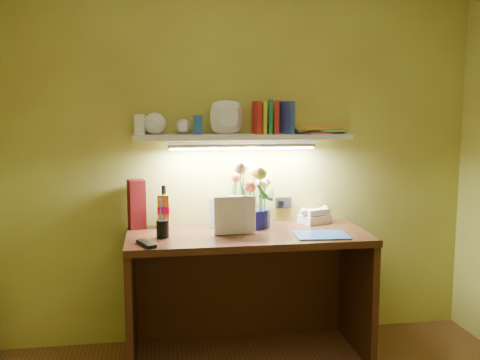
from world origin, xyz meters
The scene contains 13 objects.
desk centered at (0.00, 1.20, 0.38)m, with size 1.40×0.60×0.75m, color #341E0E.
flower_bouquet centered at (0.05, 1.35, 0.95)m, with size 0.25×0.25×0.40m, color #0D0E3A, non-canonical shape.
telephone centered at (0.46, 1.39, 0.80)m, with size 0.18×0.13×0.11m, color white, non-canonical shape.
desk_clock centered at (0.51, 1.45, 0.79)m, with size 0.08×0.04×0.08m, color #B5B6B9.
whisky_bottle centered at (-0.48, 1.42, 0.88)m, with size 0.07×0.07×0.26m, color #A46D12, non-canonical shape.
whisky_box centered at (-0.64, 1.42, 0.90)m, with size 0.10×0.10×0.30m, color #590D0C.
pen_cup centered at (-0.49, 1.16, 0.84)m, with size 0.07×0.07×0.17m, color black.
art_card centered at (-0.11, 1.40, 0.84)m, with size 0.17×0.03×0.17m, color silver, non-canonical shape.
tv_remote centered at (-0.58, 1.00, 0.76)m, with size 0.05×0.17×0.02m, color black.
blue_folder centered at (0.40, 1.06, 0.75)m, with size 0.30×0.22×0.01m, color #2557AD.
desk_book_a centered at (-0.20, 1.16, 0.86)m, with size 0.17×0.02×0.22m, color white.
desk_book_b centered at (-0.12, 1.21, 0.86)m, with size 0.16×0.02×0.22m, color white.
wall_shelf centered at (0.01, 1.39, 1.34)m, with size 1.33×0.36×0.24m.
Camera 1 is at (-0.53, -1.80, 1.46)m, focal length 40.00 mm.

